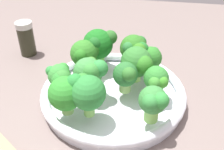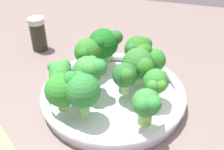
{
  "view_description": "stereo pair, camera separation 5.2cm",
  "coord_description": "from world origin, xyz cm",
  "px_view_note": "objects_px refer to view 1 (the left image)",
  "views": [
    {
      "loc": [
        -40.24,
        -7.12,
        35.92
      ],
      "look_at": [
        2.21,
        0.27,
        6.32
      ],
      "focal_mm": 43.27,
      "sensor_mm": 36.0,
      "label": 1
    },
    {
      "loc": [
        -39.03,
        -12.2,
        35.92
      ],
      "look_at": [
        2.21,
        0.27,
        6.32
      ],
      "focal_mm": 43.27,
      "sensor_mm": 36.0,
      "label": 2
    }
  ],
  "objects_px": {
    "broccoli_floret_1": "(126,75)",
    "broccoli_floret_6": "(135,48)",
    "broccoli_floret_8": "(90,72)",
    "broccoli_floret_5": "(59,75)",
    "bowl": "(112,94)",
    "broccoli_floret_7": "(156,79)",
    "broccoli_floret_4": "(150,58)",
    "broccoli_floret_10": "(153,102)",
    "broccoli_floret_0": "(65,91)",
    "broccoli_floret_11": "(85,54)",
    "broccoli_floret_9": "(86,91)",
    "broccoli_floret_2": "(137,62)",
    "pepper_shaker": "(26,38)",
    "broccoli_floret_3": "(99,44)"
  },
  "relations": [
    {
      "from": "broccoli_floret_5",
      "to": "broccoli_floret_10",
      "type": "height_order",
      "value": "broccoli_floret_10"
    },
    {
      "from": "broccoli_floret_1",
      "to": "broccoli_floret_5",
      "type": "relative_size",
      "value": 1.17
    },
    {
      "from": "bowl",
      "to": "broccoli_floret_7",
      "type": "distance_m",
      "value": 0.1
    },
    {
      "from": "broccoli_floret_10",
      "to": "pepper_shaker",
      "type": "bearing_deg",
      "value": 54.96
    },
    {
      "from": "broccoli_floret_2",
      "to": "broccoli_floret_8",
      "type": "bearing_deg",
      "value": 121.1
    },
    {
      "from": "broccoli_floret_7",
      "to": "broccoli_floret_5",
      "type": "bearing_deg",
      "value": 95.24
    },
    {
      "from": "broccoli_floret_4",
      "to": "broccoli_floret_10",
      "type": "bearing_deg",
      "value": -175.42
    },
    {
      "from": "broccoli_floret_0",
      "to": "broccoli_floret_8",
      "type": "xyz_separation_m",
      "value": [
        0.06,
        -0.03,
        0.0
      ]
    },
    {
      "from": "broccoli_floret_2",
      "to": "broccoli_floret_7",
      "type": "xyz_separation_m",
      "value": [
        -0.04,
        -0.04,
        -0.01
      ]
    },
    {
      "from": "broccoli_floret_4",
      "to": "broccoli_floret_7",
      "type": "xyz_separation_m",
      "value": [
        -0.08,
        -0.02,
        -0.0
      ]
    },
    {
      "from": "broccoli_floret_0",
      "to": "broccoli_floret_7",
      "type": "height_order",
      "value": "broccoli_floret_0"
    },
    {
      "from": "broccoli_floret_10",
      "to": "broccoli_floret_2",
      "type": "bearing_deg",
      "value": 17.59
    },
    {
      "from": "broccoli_floret_9",
      "to": "broccoli_floret_5",
      "type": "bearing_deg",
      "value": 49.02
    },
    {
      "from": "broccoli_floret_11",
      "to": "pepper_shaker",
      "type": "relative_size",
      "value": 0.81
    },
    {
      "from": "bowl",
      "to": "broccoli_floret_0",
      "type": "xyz_separation_m",
      "value": [
        -0.08,
        0.07,
        0.06
      ]
    },
    {
      "from": "broccoli_floret_1",
      "to": "broccoli_floret_0",
      "type": "bearing_deg",
      "value": 127.4
    },
    {
      "from": "bowl",
      "to": "broccoli_floret_0",
      "type": "bearing_deg",
      "value": 140.31
    },
    {
      "from": "broccoli_floret_10",
      "to": "pepper_shaker",
      "type": "xyz_separation_m",
      "value": [
        0.23,
        0.33,
        -0.03
      ]
    },
    {
      "from": "broccoli_floret_0",
      "to": "broccoli_floret_1",
      "type": "bearing_deg",
      "value": -52.6
    },
    {
      "from": "broccoli_floret_8",
      "to": "broccoli_floret_9",
      "type": "xyz_separation_m",
      "value": [
        -0.07,
        -0.01,
        0.0
      ]
    },
    {
      "from": "bowl",
      "to": "broccoli_floret_3",
      "type": "relative_size",
      "value": 3.6
    },
    {
      "from": "broccoli_floret_7",
      "to": "broccoli_floret_11",
      "type": "height_order",
      "value": "broccoli_floret_11"
    },
    {
      "from": "broccoli_floret_3",
      "to": "bowl",
      "type": "bearing_deg",
      "value": -152.93
    },
    {
      "from": "broccoli_floret_4",
      "to": "broccoli_floret_6",
      "type": "bearing_deg",
      "value": 69.71
    },
    {
      "from": "broccoli_floret_7",
      "to": "broccoli_floret_8",
      "type": "xyz_separation_m",
      "value": [
        -0.01,
        0.12,
        0.01
      ]
    },
    {
      "from": "broccoli_floret_3",
      "to": "broccoli_floret_10",
      "type": "relative_size",
      "value": 1.2
    },
    {
      "from": "broccoli_floret_1",
      "to": "broccoli_floret_2",
      "type": "distance_m",
      "value": 0.05
    },
    {
      "from": "broccoli_floret_2",
      "to": "broccoli_floret_3",
      "type": "distance_m",
      "value": 0.11
    },
    {
      "from": "broccoli_floret_7",
      "to": "broccoli_floret_9",
      "type": "height_order",
      "value": "broccoli_floret_9"
    },
    {
      "from": "broccoli_floret_4",
      "to": "broccoli_floret_10",
      "type": "relative_size",
      "value": 0.85
    },
    {
      "from": "broccoli_floret_6",
      "to": "broccoli_floret_7",
      "type": "bearing_deg",
      "value": -150.47
    },
    {
      "from": "broccoli_floret_0",
      "to": "broccoli_floret_11",
      "type": "bearing_deg",
      "value": -0.32
    },
    {
      "from": "bowl",
      "to": "broccoli_floret_4",
      "type": "relative_size",
      "value": 5.05
    },
    {
      "from": "broccoli_floret_0",
      "to": "broccoli_floret_4",
      "type": "height_order",
      "value": "broccoli_floret_0"
    },
    {
      "from": "broccoli_floret_0",
      "to": "broccoli_floret_3",
      "type": "xyz_separation_m",
      "value": [
        0.17,
        -0.02,
        0.0
      ]
    },
    {
      "from": "broccoli_floret_9",
      "to": "broccoli_floret_4",
      "type": "bearing_deg",
      "value": -32.44
    },
    {
      "from": "broccoli_floret_6",
      "to": "broccoli_floret_8",
      "type": "bearing_deg",
      "value": 144.7
    },
    {
      "from": "broccoli_floret_6",
      "to": "broccoli_floret_1",
      "type": "bearing_deg",
      "value": 176.13
    },
    {
      "from": "broccoli_floret_7",
      "to": "broccoli_floret_2",
      "type": "bearing_deg",
      "value": 46.8
    },
    {
      "from": "broccoli_floret_1",
      "to": "broccoli_floret_6",
      "type": "height_order",
      "value": "broccoli_floret_6"
    },
    {
      "from": "broccoli_floret_9",
      "to": "broccoli_floret_2",
      "type": "bearing_deg",
      "value": -32.73
    },
    {
      "from": "bowl",
      "to": "broccoli_floret_9",
      "type": "xyz_separation_m",
      "value": [
        -0.08,
        0.03,
        0.07
      ]
    },
    {
      "from": "broccoli_floret_7",
      "to": "broccoli_floret_1",
      "type": "bearing_deg",
      "value": 94.78
    },
    {
      "from": "broccoli_floret_6",
      "to": "broccoli_floret_7",
      "type": "distance_m",
      "value": 0.1
    },
    {
      "from": "broccoli_floret_0",
      "to": "broccoli_floret_1",
      "type": "height_order",
      "value": "broccoli_floret_0"
    },
    {
      "from": "broccoli_floret_4",
      "to": "pepper_shaker",
      "type": "distance_m",
      "value": 0.33
    },
    {
      "from": "broccoli_floret_7",
      "to": "broccoli_floret_10",
      "type": "bearing_deg",
      "value": 177.66
    },
    {
      "from": "broccoli_floret_4",
      "to": "broccoli_floret_5",
      "type": "bearing_deg",
      "value": 119.02
    },
    {
      "from": "broccoli_floret_10",
      "to": "broccoli_floret_11",
      "type": "xyz_separation_m",
      "value": [
        0.13,
        0.15,
        0.0
      ]
    },
    {
      "from": "broccoli_floret_2",
      "to": "broccoli_floret_0",
      "type": "bearing_deg",
      "value": 135.63
    }
  ]
}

